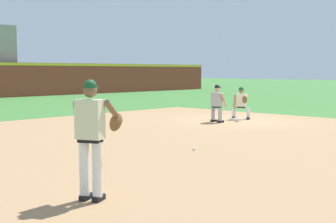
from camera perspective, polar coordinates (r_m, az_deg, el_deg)
ground_plane at (r=18.85m, az=8.38°, el=-1.10°), size 160.00×160.00×0.00m
infield_dirt_patch at (r=12.95m, az=3.48°, el=-3.82°), size 18.00×18.00×0.01m
first_base_bag at (r=18.85m, az=8.39°, el=-0.97°), size 0.38×0.38×0.09m
baseball at (r=11.74m, az=3.18°, el=-4.58°), size 0.07×0.07×0.07m
pitcher at (r=7.19m, az=-9.21°, el=-2.52°), size 0.83×0.59×1.86m
first_baseman at (r=19.28m, az=8.93°, el=1.21°), size 0.84×0.99×1.34m
baserunner at (r=18.07m, az=5.99°, el=1.18°), size 0.51×0.64×1.46m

